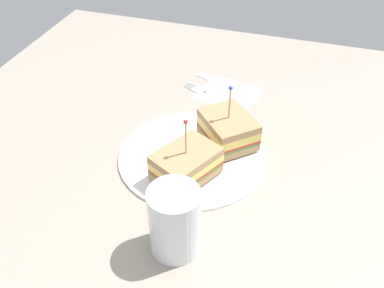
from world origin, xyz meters
TOP-DOWN VIEW (x-y plane):
  - ground_plane at (0.00, 0.00)cm, footprint 97.31×97.31cm
  - plate at (0.00, 0.00)cm, footprint 24.30×24.30cm
  - sandwich_half_front at (-0.68, 5.12)cm, footprint 10.52×11.66cm
  - sandwich_half_back at (-4.73, -4.97)cm, footprint 11.52×11.64cm
  - drink_glass at (-3.33, 17.88)cm, footprint 6.73×6.73cm
  - napkin at (-1.07, -20.25)cm, footprint 13.38×12.57cm
  - fork at (3.43, -19.46)cm, footprint 12.19×5.54cm
  - knife at (1.39, -23.80)cm, footprint 12.57×6.00cm

SIDE VIEW (x-z plane):
  - ground_plane at x=0.00cm, z-range -2.00..0.00cm
  - napkin at x=-1.07cm, z-range 0.00..0.15cm
  - fork at x=3.43cm, z-range 0.00..0.35cm
  - knife at x=1.39cm, z-range 0.00..0.35cm
  - plate at x=0.00cm, z-range 0.00..0.83cm
  - sandwich_half_front at x=-0.68cm, z-range -2.18..8.43cm
  - sandwich_half_back at x=-4.73cm, z-range -2.14..8.74cm
  - drink_glass at x=-3.33cm, z-range -0.65..9.42cm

